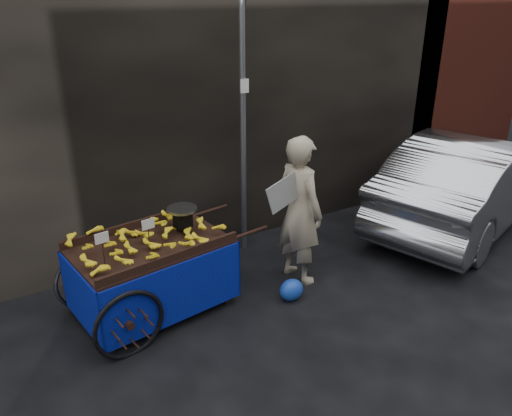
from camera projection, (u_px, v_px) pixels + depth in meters
ground at (275, 293)px, 6.36m from camera, size 80.00×80.00×0.00m
building_wall at (205, 65)px, 7.58m from camera, size 13.50×2.00×5.00m
street_pole at (243, 115)px, 6.71m from camera, size 0.12×0.10×4.00m
banana_cart at (146, 253)px, 5.70m from camera, size 2.48×1.38×1.29m
vendor at (300, 210)px, 6.33m from camera, size 0.87×0.77×1.96m
plastic_bag at (291, 290)px, 6.18m from camera, size 0.31×0.25×0.28m
parked_car at (470, 179)px, 8.07m from camera, size 4.75×2.85×1.48m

